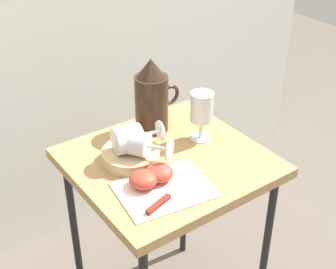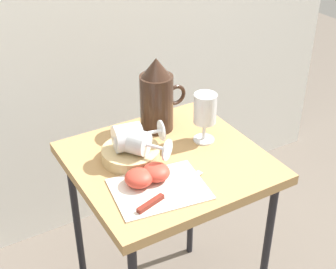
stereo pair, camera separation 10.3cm
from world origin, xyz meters
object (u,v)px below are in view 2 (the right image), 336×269
object	(u,v)px
wine_glass_tipped_near	(129,137)
apple_half_right	(156,172)
wine_glass_tipped_far	(135,142)
basket_tray	(131,154)
knife	(162,197)
table	(168,177)
apple_half_left	(139,178)
pitcher	(157,101)
wine_glass_upright	(205,111)

from	to	relation	value
wine_glass_tipped_near	apple_half_right	xyz separation A→B (m)	(0.02, -0.12, -0.05)
wine_glass_tipped_far	basket_tray	bearing A→B (deg)	100.74
knife	table	bearing A→B (deg)	54.52
apple_half_left	wine_glass_tipped_far	bearing A→B (deg)	67.32
pitcher	wine_glass_tipped_far	world-z (taller)	pitcher
wine_glass_upright	wine_glass_tipped_near	bearing A→B (deg)	174.40
apple_half_right	knife	bearing A→B (deg)	-109.49
wine_glass_tipped_far	knife	bearing A→B (deg)	-95.90
table	pitcher	world-z (taller)	pitcher
wine_glass_tipped_near	wine_glass_tipped_far	world-z (taller)	wine_glass_tipped_near
wine_glass_tipped_near	apple_half_right	world-z (taller)	wine_glass_tipped_near
pitcher	basket_tray	bearing A→B (deg)	-142.76
wine_glass_upright	apple_half_right	xyz separation A→B (m)	(-0.22, -0.10, -0.07)
pitcher	apple_half_left	distance (m)	0.31
apple_half_right	knife	xyz separation A→B (m)	(-0.03, -0.08, -0.02)
table	apple_half_right	distance (m)	0.14
wine_glass_tipped_near	apple_half_left	bearing A→B (deg)	-106.05
wine_glass_tipped_near	apple_half_left	xyz separation A→B (m)	(-0.04, -0.12, -0.05)
wine_glass_tipped_far	apple_half_left	xyz separation A→B (m)	(-0.04, -0.10, -0.05)
basket_tray	wine_glass_tipped_far	distance (m)	0.06
apple_half_left	knife	bearing A→B (deg)	-73.96
wine_glass_upright	apple_half_right	size ratio (longest dim) A/B	2.04
pitcher	wine_glass_upright	bearing A→B (deg)	-57.66
basket_tray	wine_glass_upright	xyz separation A→B (m)	(0.24, -0.02, 0.08)
table	pitcher	size ratio (longest dim) A/B	2.81
table	basket_tray	size ratio (longest dim) A/B	4.01
wine_glass_upright	wine_glass_tipped_near	size ratio (longest dim) A/B	1.03
basket_tray	wine_glass_upright	world-z (taller)	wine_glass_upright
apple_half_left	apple_half_right	distance (m)	0.05
wine_glass_tipped_far	pitcher	bearing A→B (deg)	43.21
wine_glass_tipped_near	wine_glass_upright	bearing A→B (deg)	-5.60
wine_glass_tipped_far	apple_half_right	size ratio (longest dim) A/B	2.08
basket_tray	apple_half_right	distance (m)	0.12
wine_glass_upright	wine_glass_tipped_far	size ratio (longest dim) A/B	0.98
table	apple_half_right	size ratio (longest dim) A/B	8.75
basket_tray	pitcher	size ratio (longest dim) A/B	0.70
wine_glass_upright	basket_tray	bearing A→B (deg)	174.90
apple_half_left	wine_glass_tipped_near	bearing A→B (deg)	73.95
apple_half_left	apple_half_right	xyz separation A→B (m)	(0.05, 0.00, 0.00)
apple_half_left	pitcher	bearing A→B (deg)	51.55
table	apple_half_left	xyz separation A→B (m)	(-0.13, -0.07, 0.09)
wine_glass_upright	apple_half_right	distance (m)	0.25
table	wine_glass_tipped_near	bearing A→B (deg)	150.91
table	basket_tray	xyz separation A→B (m)	(-0.09, 0.05, 0.08)
basket_tray	apple_half_right	xyz separation A→B (m)	(0.01, -0.12, 0.01)
apple_half_right	table	bearing A→B (deg)	41.85
basket_tray	apple_half_left	bearing A→B (deg)	-106.88
knife	apple_half_left	bearing A→B (deg)	106.04
table	wine_glass_upright	distance (m)	0.22
basket_tray	wine_glass_upright	distance (m)	0.25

